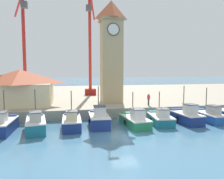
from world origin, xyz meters
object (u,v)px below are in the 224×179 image
at_px(fishing_boat_left_outer, 3,125).
at_px(port_crane_near, 90,55).
at_px(fishing_boat_mid_right, 135,120).
at_px(fishing_boat_mid_left, 72,122).
at_px(fishing_boat_left_inner, 36,124).
at_px(warehouse_left, 20,87).
at_px(dock_worker_near_tower, 149,99).
at_px(fishing_boat_right_outer, 186,116).
at_px(fishing_boat_right_inner, 160,118).
at_px(fishing_boat_center, 99,119).
at_px(clock_tower, 111,49).
at_px(port_crane_far, 24,56).
at_px(fishing_boat_far_right, 209,116).

bearing_deg(fishing_boat_left_outer, port_crane_near, 62.30).
height_order(fishing_boat_mid_right, port_crane_near, port_crane_near).
bearing_deg(fishing_boat_mid_left, fishing_boat_left_inner, -174.46).
distance_m(fishing_boat_left_inner, warehouse_left, 10.51).
distance_m(fishing_boat_mid_right, dock_worker_near_tower, 7.00).
xyz_separation_m(fishing_boat_mid_left, warehouse_left, (-6.80, 9.17, 3.06)).
xyz_separation_m(fishing_boat_right_outer, warehouse_left, (-19.77, 9.20, 2.98)).
bearing_deg(warehouse_left, fishing_boat_right_inner, -28.53).
distance_m(fishing_boat_left_inner, fishing_boat_center, 6.42).
distance_m(fishing_boat_mid_left, port_crane_near, 21.68).
distance_m(fishing_boat_center, clock_tower, 12.85).
relative_size(clock_tower, dock_worker_near_tower, 10.19).
distance_m(fishing_boat_left_inner, port_crane_far, 19.76).
xyz_separation_m(fishing_boat_left_inner, clock_tower, (9.54, 9.89, 8.37)).
height_order(fishing_boat_left_outer, fishing_boat_mid_right, fishing_boat_left_outer).
height_order(fishing_boat_right_inner, port_crane_far, port_crane_far).
bearing_deg(fishing_boat_left_inner, dock_worker_near_tower, 22.73).
relative_size(fishing_boat_left_outer, fishing_boat_far_right, 0.98).
xyz_separation_m(clock_tower, port_crane_near, (-2.18, 10.12, -0.18)).
relative_size(fishing_boat_left_outer, fishing_boat_mid_left, 1.07).
bearing_deg(clock_tower, port_crane_near, 102.15).
xyz_separation_m(fishing_boat_mid_right, dock_worker_near_tower, (3.71, 5.77, 1.41)).
xyz_separation_m(fishing_boat_left_outer, fishing_boat_right_inner, (16.44, 0.30, -0.11)).
bearing_deg(fishing_boat_far_right, fishing_boat_right_outer, -175.38).
xyz_separation_m(fishing_boat_left_outer, dock_worker_near_tower, (17.02, 5.69, 1.33)).
height_order(fishing_boat_left_outer, port_crane_near, port_crane_near).
bearing_deg(fishing_boat_center, fishing_boat_far_right, -0.10).
bearing_deg(port_crane_far, fishing_boat_mid_left, -66.06).
bearing_deg(fishing_boat_center, clock_tower, 71.33).
height_order(warehouse_left, port_crane_near, port_crane_near).
distance_m(fishing_boat_far_right, clock_tower, 16.10).
bearing_deg(fishing_boat_right_outer, port_crane_near, 114.85).
bearing_deg(fishing_boat_center, fishing_boat_left_inner, -174.71).
xyz_separation_m(fishing_boat_center, dock_worker_near_tower, (7.56, 5.25, 1.27)).
height_order(fishing_boat_left_inner, fishing_boat_far_right, fishing_boat_left_inner).
relative_size(fishing_boat_left_inner, fishing_boat_mid_left, 1.10).
bearing_deg(fishing_boat_center, fishing_boat_left_outer, -177.35).
bearing_deg(fishing_boat_right_outer, warehouse_left, 155.06).
xyz_separation_m(fishing_boat_mid_left, fishing_boat_far_right, (16.08, 0.23, -0.02)).
relative_size(fishing_boat_mid_left, fishing_boat_far_right, 0.92).
relative_size(fishing_boat_center, port_crane_far, 0.24).
xyz_separation_m(fishing_boat_right_outer, clock_tower, (-6.94, 9.57, 8.34)).
bearing_deg(fishing_boat_right_inner, warehouse_left, 151.47).
bearing_deg(fishing_boat_far_right, port_crane_far, 144.20).
relative_size(fishing_boat_right_inner, port_crane_near, 0.22).
relative_size(fishing_boat_left_outer, fishing_boat_center, 1.06).
distance_m(fishing_boat_mid_left, fishing_boat_center, 2.90).
bearing_deg(clock_tower, fishing_boat_left_outer, -142.32).
relative_size(fishing_boat_right_outer, fishing_boat_far_right, 0.97).
xyz_separation_m(fishing_boat_far_right, dock_worker_near_tower, (-5.63, 5.28, 1.41)).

